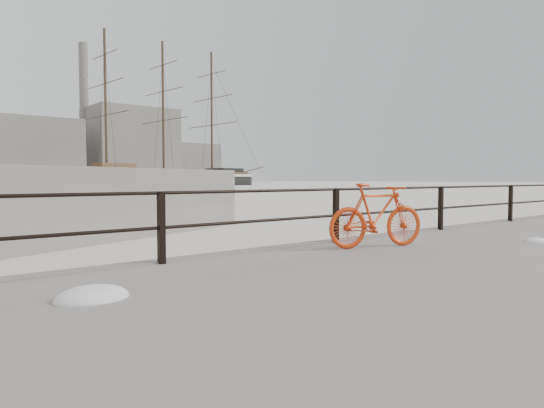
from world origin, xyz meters
TOP-DOWN VIEW (x-y plane):
  - ground at (0.00, 0.00)m, footprint 400.00×400.00m
  - guardrail at (0.00, -0.15)m, footprint 28.00×0.10m
  - bicycle at (-3.44, -1.03)m, footprint 1.81×0.83m
  - barque_black at (37.34, 87.18)m, footprint 56.39×22.00m
  - industrial_west at (20.00, 140.00)m, footprint 32.00×18.00m
  - industrial_mid at (55.00, 145.00)m, footprint 26.00×20.00m
  - industrial_east at (78.00, 150.00)m, footprint 20.00×16.00m
  - smokestack at (42.00, 150.00)m, footprint 2.80×2.80m

SIDE VIEW (x-z plane):
  - ground at x=0.00m, z-range 0.00..0.00m
  - barque_black at x=37.34m, z-range -15.79..15.79m
  - guardrail at x=0.00m, z-range 0.35..1.35m
  - bicycle at x=-3.44m, z-range 0.35..1.45m
  - industrial_east at x=78.00m, z-range 0.00..14.00m
  - industrial_west at x=20.00m, z-range 0.00..18.00m
  - industrial_mid at x=55.00m, z-range 0.00..24.00m
  - smokestack at x=42.00m, z-range 0.00..44.00m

